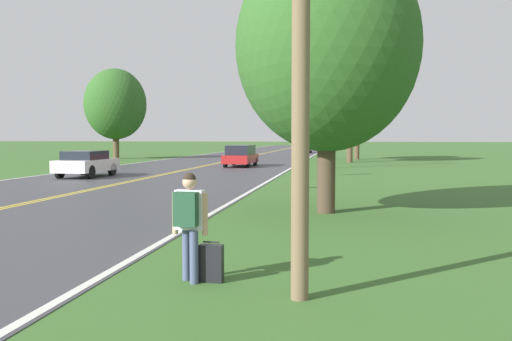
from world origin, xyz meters
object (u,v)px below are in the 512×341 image
at_px(tree_right_cluster, 327,46).
at_px(car_red_van_mid_near, 241,155).
at_px(hitchhiker_person, 189,216).
at_px(fire_hydrant, 302,180).
at_px(tree_mid_treeline, 350,86).
at_px(traffic_sign, 304,139).
at_px(car_white_sedan_approaching, 86,163).
at_px(tree_behind_sign, 115,104).
at_px(tree_left_verge, 357,107).
at_px(suitcase, 211,263).
at_px(car_black_hatchback_mid_far, 304,147).

distance_m(tree_right_cluster, car_red_van_mid_near, 23.74).
height_order(hitchhiker_person, fire_hydrant, hitchhiker_person).
height_order(fire_hydrant, tree_mid_treeline, tree_mid_treeline).
xyz_separation_m(fire_hydrant, traffic_sign, (-0.40, 6.08, 1.68)).
bearing_deg(car_white_sedan_approaching, tree_behind_sign, 21.52).
xyz_separation_m(tree_left_verge, car_white_sedan_approaching, (-14.53, -24.63, -4.16)).
bearing_deg(tree_left_verge, tree_behind_sign, -173.33).
xyz_separation_m(suitcase, car_red_van_mid_near, (-5.50, 30.06, 0.53)).
distance_m(traffic_sign, tree_right_cluster, 13.55).
bearing_deg(tree_right_cluster, car_black_hatchback_mid_far, 95.20).
distance_m(tree_behind_sign, car_red_van_mid_near, 18.51).
xyz_separation_m(hitchhiker_person, traffic_sign, (0.05, 20.94, 1.02)).
relative_size(traffic_sign, car_white_sedan_approaching, 0.67).
xyz_separation_m(suitcase, car_black_hatchback_mid_far, (-3.50, 61.56, 0.52)).
bearing_deg(hitchhiker_person, car_black_hatchback_mid_far, 7.03).
distance_m(tree_mid_treeline, car_black_hatchback_mid_far, 25.28).
height_order(tree_mid_treeline, car_black_hatchback_mid_far, tree_mid_treeline).
xyz_separation_m(hitchhiker_person, tree_right_cluster, (1.73, 7.76, 3.69)).
bearing_deg(hitchhiker_person, tree_mid_treeline, 0.27).
xyz_separation_m(suitcase, tree_mid_treeline, (2.19, 37.54, 6.02)).
bearing_deg(car_white_sedan_approaching, tree_right_cluster, -129.66).
bearing_deg(fire_hydrant, car_red_van_mid_near, 110.26).
relative_size(hitchhiker_person, tree_mid_treeline, 0.18).
xyz_separation_m(hitchhiker_person, suitcase, (0.32, 0.08, -0.72)).
relative_size(suitcase, car_white_sedan_approaching, 0.15).
distance_m(hitchhiker_person, suitcase, 0.79).
bearing_deg(tree_mid_treeline, tree_left_verge, 83.56).
height_order(tree_right_cluster, car_red_van_mid_near, tree_right_cluster).
relative_size(traffic_sign, car_black_hatchback_mid_far, 0.68).
bearing_deg(tree_mid_treeline, hitchhiker_person, -93.80).
xyz_separation_m(fire_hydrant, tree_right_cluster, (1.27, -7.10, 4.35)).
height_order(traffic_sign, car_red_van_mid_near, traffic_sign).
height_order(car_white_sedan_approaching, car_black_hatchback_mid_far, car_black_hatchback_mid_far).
height_order(tree_left_verge, tree_mid_treeline, tree_mid_treeline).
distance_m(suitcase, tree_behind_sign, 45.76).
distance_m(tree_left_verge, tree_right_cluster, 35.97).
bearing_deg(traffic_sign, suitcase, -89.28).
bearing_deg(car_red_van_mid_near, fire_hydrant, 20.92).
height_order(tree_mid_treeline, tree_right_cluster, tree_mid_treeline).
xyz_separation_m(suitcase, fire_hydrant, (0.14, 14.78, 0.06)).
height_order(suitcase, tree_right_cluster, tree_right_cluster).
bearing_deg(car_black_hatchback_mid_far, fire_hydrant, 3.83).
bearing_deg(tree_left_verge, hitchhiker_person, -94.17).
bearing_deg(tree_right_cluster, suitcase, -100.41).
bearing_deg(tree_behind_sign, fire_hydrant, -52.72).
bearing_deg(traffic_sign, tree_right_cluster, -82.77).
bearing_deg(car_black_hatchback_mid_far, suitcase, 2.63).
bearing_deg(fire_hydrant, car_black_hatchback_mid_far, 94.45).
bearing_deg(hitchhiker_person, car_white_sedan_approaching, 34.83).
bearing_deg(tree_mid_treeline, suitcase, -93.33).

